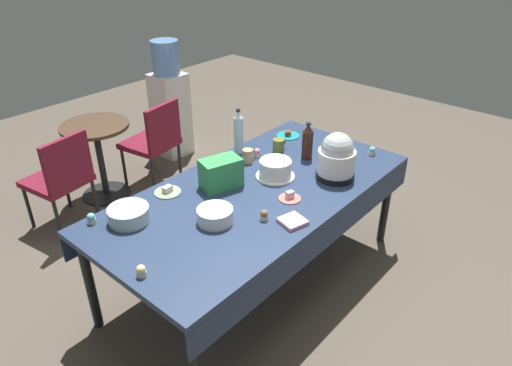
# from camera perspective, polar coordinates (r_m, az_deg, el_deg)

# --- Properties ---
(ground) EXTENTS (9.00, 9.00, 0.00)m
(ground) POSITION_cam_1_polar(r_m,az_deg,el_deg) (3.51, 0.00, -11.39)
(ground) COLOR brown
(potluck_table) EXTENTS (2.20, 1.10, 0.75)m
(potluck_table) POSITION_cam_1_polar(r_m,az_deg,el_deg) (3.10, 0.00, -1.79)
(potluck_table) COLOR navy
(potluck_table) RESTS_ON ground
(frosted_layer_cake) EXTENTS (0.27, 0.27, 0.13)m
(frosted_layer_cake) POSITION_cam_1_polar(r_m,az_deg,el_deg) (3.19, 2.38, 1.71)
(frosted_layer_cake) COLOR silver
(frosted_layer_cake) RESTS_ON potluck_table
(slow_cooker) EXTENTS (0.27, 0.27, 0.33)m
(slow_cooker) POSITION_cam_1_polar(r_m,az_deg,el_deg) (3.19, 9.82, 3.09)
(slow_cooker) COLOR black
(slow_cooker) RESTS_ON potluck_table
(glass_salad_bowl) EXTENTS (0.24, 0.24, 0.09)m
(glass_salad_bowl) POSITION_cam_1_polar(r_m,az_deg,el_deg) (2.84, -15.29, -3.72)
(glass_salad_bowl) COLOR #B2C6BC
(glass_salad_bowl) RESTS_ON potluck_table
(ceramic_snack_bowl) EXTENTS (0.21, 0.21, 0.09)m
(ceramic_snack_bowl) POSITION_cam_1_polar(r_m,az_deg,el_deg) (2.74, -5.02, -3.96)
(ceramic_snack_bowl) COLOR silver
(ceramic_snack_bowl) RESTS_ON potluck_table
(dessert_plate_sage) EXTENTS (0.17, 0.17, 0.05)m
(dessert_plate_sage) POSITION_cam_1_polar(r_m,az_deg,el_deg) (3.08, -10.75, -0.99)
(dessert_plate_sage) COLOR #8CA87F
(dessert_plate_sage) RESTS_ON potluck_table
(dessert_plate_coral) EXTENTS (0.14, 0.14, 0.06)m
(dessert_plate_coral) POSITION_cam_1_polar(r_m,az_deg,el_deg) (2.97, 4.14, -1.74)
(dessert_plate_coral) COLOR #E07266
(dessert_plate_coral) RESTS_ON potluck_table
(dessert_plate_teal) EXTENTS (0.19, 0.19, 0.05)m
(dessert_plate_teal) POSITION_cam_1_polar(r_m,az_deg,el_deg) (3.84, 3.94, 5.90)
(dessert_plate_teal) COLOR teal
(dessert_plate_teal) RESTS_ON potluck_table
(cupcake_rose) EXTENTS (0.05, 0.05, 0.07)m
(cupcake_rose) POSITION_cam_1_polar(r_m,az_deg,el_deg) (2.89, -19.48, -4.12)
(cupcake_rose) COLOR beige
(cupcake_rose) RESTS_ON potluck_table
(cupcake_berry) EXTENTS (0.05, 0.05, 0.07)m
(cupcake_berry) POSITION_cam_1_polar(r_m,az_deg,el_deg) (2.43, -13.86, -10.41)
(cupcake_berry) COLOR beige
(cupcake_berry) RESTS_ON potluck_table
(cupcake_vanilla) EXTENTS (0.05, 0.05, 0.07)m
(cupcake_vanilla) POSITION_cam_1_polar(r_m,az_deg,el_deg) (2.76, 0.99, -3.96)
(cupcake_vanilla) COLOR beige
(cupcake_vanilla) RESTS_ON potluck_table
(cupcake_mint) EXTENTS (0.05, 0.05, 0.07)m
(cupcake_mint) POSITION_cam_1_polar(r_m,az_deg,el_deg) (3.48, 0.14, 3.72)
(cupcake_mint) COLOR beige
(cupcake_mint) RESTS_ON potluck_table
(cupcake_cocoa) EXTENTS (0.05, 0.05, 0.07)m
(cupcake_cocoa) POSITION_cam_1_polar(r_m,az_deg,el_deg) (3.61, 14.01, 3.81)
(cupcake_cocoa) COLOR beige
(cupcake_cocoa) RESTS_ON potluck_table
(soda_bottle_water) EXTENTS (0.07, 0.07, 0.35)m
(soda_bottle_water) POSITION_cam_1_polar(r_m,az_deg,el_deg) (3.50, -2.15, 6.20)
(soda_bottle_water) COLOR silver
(soda_bottle_water) RESTS_ON potluck_table
(soda_bottle_cola) EXTENTS (0.08, 0.08, 0.28)m
(soda_bottle_cola) POSITION_cam_1_polar(r_m,az_deg,el_deg) (3.43, 6.31, 4.99)
(soda_bottle_cola) COLOR #33190F
(soda_bottle_cola) RESTS_ON potluck_table
(coffee_mug_tan) EXTENTS (0.12, 0.08, 0.10)m
(coffee_mug_tan) POSITION_cam_1_polar(r_m,az_deg,el_deg) (3.39, -0.97, 3.36)
(coffee_mug_tan) COLOR tan
(coffee_mug_tan) RESTS_ON potluck_table
(coffee_mug_olive) EXTENTS (0.13, 0.09, 0.10)m
(coffee_mug_olive) POSITION_cam_1_polar(r_m,az_deg,el_deg) (3.56, 2.79, 4.65)
(coffee_mug_olive) COLOR olive
(coffee_mug_olive) RESTS_ON potluck_table
(soda_carton) EXTENTS (0.30, 0.23, 0.20)m
(soda_carton) POSITION_cam_1_polar(r_m,az_deg,el_deg) (3.06, -4.31, 1.21)
(soda_carton) COLOR #338C4C
(soda_carton) RESTS_ON potluck_table
(paper_napkin_stack) EXTENTS (0.17, 0.17, 0.02)m
(paper_napkin_stack) POSITION_cam_1_polar(r_m,az_deg,el_deg) (2.75, 4.49, -4.68)
(paper_napkin_stack) COLOR pink
(paper_napkin_stack) RESTS_ON potluck_table
(maroon_chair_left) EXTENTS (0.50, 0.50, 0.85)m
(maroon_chair_left) POSITION_cam_1_polar(r_m,az_deg,el_deg) (4.08, -22.72, 0.83)
(maroon_chair_left) COLOR maroon
(maroon_chair_left) RESTS_ON ground
(maroon_chair_right) EXTENTS (0.51, 0.51, 0.85)m
(maroon_chair_right) POSITION_cam_1_polar(r_m,az_deg,el_deg) (4.51, -12.26, 5.31)
(maroon_chair_right) COLOR maroon
(maroon_chair_right) RESTS_ON ground
(round_cafe_table) EXTENTS (0.60, 0.60, 0.72)m
(round_cafe_table) POSITION_cam_1_polar(r_m,az_deg,el_deg) (4.46, -18.71, 4.15)
(round_cafe_table) COLOR #473323
(round_cafe_table) RESTS_ON ground
(water_cooler) EXTENTS (0.32, 0.32, 1.24)m
(water_cooler) POSITION_cam_1_polar(r_m,az_deg,el_deg) (5.11, -10.49, 9.63)
(water_cooler) COLOR silver
(water_cooler) RESTS_ON ground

